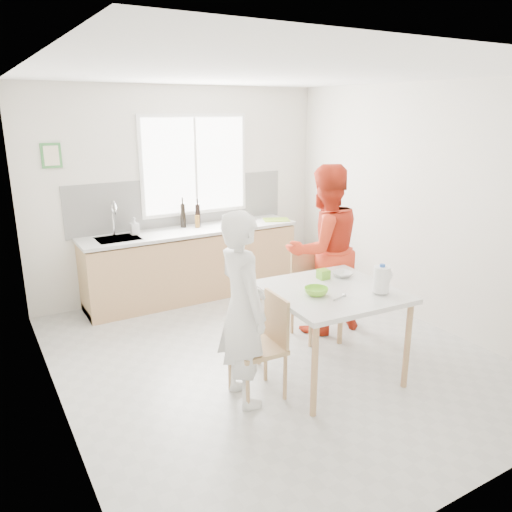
{
  "coord_description": "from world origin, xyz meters",
  "views": [
    {
      "loc": [
        -2.46,
        -3.86,
        2.4
      ],
      "look_at": [
        -0.07,
        0.2,
        1.01
      ],
      "focal_mm": 35.0,
      "sensor_mm": 36.0,
      "label": 1
    }
  ],
  "objects_px": {
    "bowl_green": "(316,291)",
    "dining_table": "(331,299)",
    "person_white": "(243,309)",
    "person_red": "(324,250)",
    "wine_bottle_a": "(183,215)",
    "wine_bottle_b": "(198,215)",
    "chair_left": "(264,341)",
    "bowl_white": "(342,274)",
    "chair_far": "(313,290)",
    "milk_jug": "(382,279)"
  },
  "relations": [
    {
      "from": "bowl_green",
      "to": "dining_table",
      "type": "bearing_deg",
      "value": 10.49
    },
    {
      "from": "dining_table",
      "to": "person_white",
      "type": "height_order",
      "value": "person_white"
    },
    {
      "from": "person_red",
      "to": "wine_bottle_a",
      "type": "relative_size",
      "value": 5.8
    },
    {
      "from": "wine_bottle_b",
      "to": "chair_left",
      "type": "bearing_deg",
      "value": -102.2
    },
    {
      "from": "bowl_white",
      "to": "wine_bottle_b",
      "type": "relative_size",
      "value": 0.64
    },
    {
      "from": "dining_table",
      "to": "person_red",
      "type": "bearing_deg",
      "value": 56.2
    },
    {
      "from": "chair_far",
      "to": "wine_bottle_a",
      "type": "relative_size",
      "value": 2.93
    },
    {
      "from": "dining_table",
      "to": "wine_bottle_a",
      "type": "bearing_deg",
      "value": 96.52
    },
    {
      "from": "chair_left",
      "to": "person_white",
      "type": "xyz_separation_m",
      "value": [
        -0.2,
        0.01,
        0.33
      ]
    },
    {
      "from": "person_white",
      "to": "person_red",
      "type": "distance_m",
      "value": 1.67
    },
    {
      "from": "chair_left",
      "to": "wine_bottle_b",
      "type": "distance_m",
      "value": 2.72
    },
    {
      "from": "bowl_white",
      "to": "milk_jug",
      "type": "xyz_separation_m",
      "value": [
        -0.01,
        -0.53,
        0.11
      ]
    },
    {
      "from": "milk_jug",
      "to": "wine_bottle_b",
      "type": "distance_m",
      "value": 2.97
    },
    {
      "from": "chair_far",
      "to": "bowl_green",
      "type": "height_order",
      "value": "chair_far"
    },
    {
      "from": "chair_left",
      "to": "person_white",
      "type": "bearing_deg",
      "value": -90.0
    },
    {
      "from": "chair_left",
      "to": "wine_bottle_b",
      "type": "height_order",
      "value": "wine_bottle_b"
    },
    {
      "from": "dining_table",
      "to": "chair_left",
      "type": "height_order",
      "value": "chair_left"
    },
    {
      "from": "person_red",
      "to": "wine_bottle_a",
      "type": "bearing_deg",
      "value": -60.68
    },
    {
      "from": "bowl_green",
      "to": "wine_bottle_a",
      "type": "relative_size",
      "value": 0.65
    },
    {
      "from": "dining_table",
      "to": "bowl_green",
      "type": "xyz_separation_m",
      "value": [
        -0.2,
        -0.04,
        0.12
      ]
    },
    {
      "from": "dining_table",
      "to": "chair_left",
      "type": "distance_m",
      "value": 0.73
    },
    {
      "from": "bowl_green",
      "to": "person_white",
      "type": "bearing_deg",
      "value": 172.27
    },
    {
      "from": "person_white",
      "to": "wine_bottle_b",
      "type": "relative_size",
      "value": 5.52
    },
    {
      "from": "wine_bottle_a",
      "to": "wine_bottle_b",
      "type": "relative_size",
      "value": 1.07
    },
    {
      "from": "person_red",
      "to": "bowl_white",
      "type": "bearing_deg",
      "value": 71.04
    },
    {
      "from": "chair_left",
      "to": "bowl_green",
      "type": "bearing_deg",
      "value": 84.08
    },
    {
      "from": "wine_bottle_a",
      "to": "bowl_white",
      "type": "bearing_deg",
      "value": -75.79
    },
    {
      "from": "wine_bottle_b",
      "to": "chair_far",
      "type": "bearing_deg",
      "value": -74.2
    },
    {
      "from": "person_red",
      "to": "wine_bottle_a",
      "type": "xyz_separation_m",
      "value": [
        -0.88,
        1.83,
        0.15
      ]
    },
    {
      "from": "chair_far",
      "to": "bowl_white",
      "type": "xyz_separation_m",
      "value": [
        -0.09,
        -0.57,
        0.36
      ]
    },
    {
      "from": "chair_left",
      "to": "bowl_white",
      "type": "relative_size",
      "value": 4.69
    },
    {
      "from": "bowl_white",
      "to": "person_white",
      "type": "bearing_deg",
      "value": -171.63
    },
    {
      "from": "person_white",
      "to": "wine_bottle_b",
      "type": "bearing_deg",
      "value": -12.91
    },
    {
      "from": "person_white",
      "to": "wine_bottle_b",
      "type": "xyz_separation_m",
      "value": [
        0.76,
        2.58,
        0.24
      ]
    },
    {
      "from": "chair_left",
      "to": "bowl_green",
      "type": "xyz_separation_m",
      "value": [
        0.48,
        -0.08,
        0.39
      ]
    },
    {
      "from": "chair_far",
      "to": "person_red",
      "type": "bearing_deg",
      "value": 22.9
    },
    {
      "from": "chair_far",
      "to": "bowl_green",
      "type": "xyz_separation_m",
      "value": [
        -0.6,
        -0.84,
        0.37
      ]
    },
    {
      "from": "chair_left",
      "to": "wine_bottle_a",
      "type": "relative_size",
      "value": 2.8
    },
    {
      "from": "dining_table",
      "to": "person_red",
      "type": "distance_m",
      "value": 1.05
    },
    {
      "from": "bowl_green",
      "to": "milk_jug",
      "type": "xyz_separation_m",
      "value": [
        0.51,
        -0.26,
        0.1
      ]
    },
    {
      "from": "chair_far",
      "to": "milk_jug",
      "type": "distance_m",
      "value": 1.2
    },
    {
      "from": "chair_far",
      "to": "bowl_green",
      "type": "distance_m",
      "value": 1.09
    },
    {
      "from": "person_white",
      "to": "wine_bottle_a",
      "type": "bearing_deg",
      "value": -8.79
    },
    {
      "from": "dining_table",
      "to": "wine_bottle_b",
      "type": "height_order",
      "value": "wine_bottle_b"
    },
    {
      "from": "chair_left",
      "to": "bowl_white",
      "type": "distance_m",
      "value": 1.08
    },
    {
      "from": "milk_jug",
      "to": "person_red",
      "type": "bearing_deg",
      "value": 80.46
    },
    {
      "from": "chair_far",
      "to": "wine_bottle_b",
      "type": "bearing_deg",
      "value": 109.35
    },
    {
      "from": "person_white",
      "to": "bowl_white",
      "type": "distance_m",
      "value": 1.21
    },
    {
      "from": "dining_table",
      "to": "wine_bottle_b",
      "type": "distance_m",
      "value": 2.66
    },
    {
      "from": "chair_far",
      "to": "milk_jug",
      "type": "relative_size",
      "value": 3.73
    }
  ]
}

